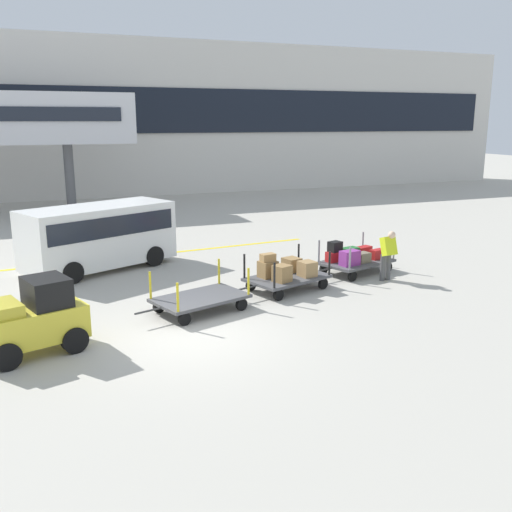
{
  "coord_description": "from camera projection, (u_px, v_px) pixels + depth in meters",
  "views": [
    {
      "loc": [
        -3.02,
        -11.82,
        4.76
      ],
      "look_at": [
        2.44,
        1.97,
        1.21
      ],
      "focal_mm": 39.82,
      "sensor_mm": 36.0,
      "label": 1
    }
  ],
  "objects": [
    {
      "name": "terminal_building",
      "position": [
        78.0,
        118.0,
        35.23
      ],
      "size": [
        63.09,
        2.51,
        9.77
      ],
      "color": "beige",
      "rests_on": "ground_plane"
    },
    {
      "name": "shuttle_van",
      "position": [
        99.0,
        232.0,
        18.34
      ],
      "size": [
        5.16,
        3.71,
        2.1
      ],
      "color": "white",
      "rests_on": "ground_plane"
    },
    {
      "name": "baggage_handler",
      "position": [
        388.0,
        253.0,
        17.09
      ],
      "size": [
        0.42,
        0.45,
        1.56
      ],
      "color": "#4C4C4C",
      "rests_on": "ground_plane"
    },
    {
      "name": "baggage_cart_tail",
      "position": [
        354.0,
        258.0,
        18.07
      ],
      "size": [
        3.08,
        2.04,
        1.1
      ],
      "color": "#4C4C4F",
      "rests_on": "ground_plane"
    },
    {
      "name": "apron_lead_line",
      "position": [
        98.0,
        260.0,
        19.8
      ],
      "size": [
        16.31,
        1.63,
        0.01
      ],
      "primitive_type": "cube",
      "rotation": [
        0.0,
        0.0,
        0.09
      ],
      "color": "yellow",
      "rests_on": "ground_plane"
    },
    {
      "name": "baggage_tug",
      "position": [
        33.0,
        319.0,
        11.76
      ],
      "size": [
        2.34,
        1.76,
        1.58
      ],
      "color": "gold",
      "rests_on": "ground_plane"
    },
    {
      "name": "baggage_cart_lead",
      "position": [
        200.0,
        299.0,
        14.43
      ],
      "size": [
        3.08,
        2.04,
        1.1
      ],
      "color": "#4C4C4F",
      "rests_on": "ground_plane"
    },
    {
      "name": "ground_plane",
      "position": [
        188.0,
        336.0,
        12.87
      ],
      "size": [
        120.0,
        120.0,
        0.0
      ],
      "primitive_type": "plane",
      "color": "#B2ADA0"
    },
    {
      "name": "baggage_cart_middle",
      "position": [
        286.0,
        273.0,
        16.25
      ],
      "size": [
        3.08,
        2.04,
        1.1
      ],
      "color": "#4C4C4F",
      "rests_on": "ground_plane"
    }
  ]
}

